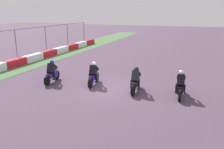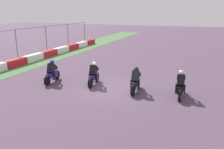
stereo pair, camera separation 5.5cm
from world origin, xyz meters
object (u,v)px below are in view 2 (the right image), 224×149
at_px(rider_lane_a, 180,86).
at_px(rider_lane_c, 94,75).
at_px(rider_lane_b, 136,82).
at_px(rider_lane_d, 52,73).

relative_size(rider_lane_a, rider_lane_c, 1.00).
relative_size(rider_lane_b, rider_lane_d, 1.00).
bearing_deg(rider_lane_a, rider_lane_c, 83.59).
height_order(rider_lane_a, rider_lane_b, same).
relative_size(rider_lane_b, rider_lane_c, 1.00).
bearing_deg(rider_lane_d, rider_lane_b, -95.97).
height_order(rider_lane_b, rider_lane_d, same).
relative_size(rider_lane_c, rider_lane_d, 1.00).
bearing_deg(rider_lane_a, rider_lane_d, 88.34).
xyz_separation_m(rider_lane_b, rider_lane_c, (0.35, 2.92, 0.00)).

